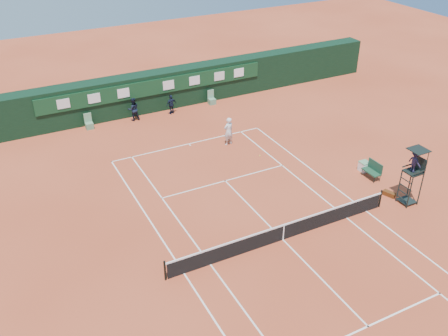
# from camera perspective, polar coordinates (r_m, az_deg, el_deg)

# --- Properties ---
(ground) EXTENTS (90.00, 90.00, 0.00)m
(ground) POSITION_cam_1_polar(r_m,az_deg,el_deg) (25.89, 6.74, -8.14)
(ground) COLOR #BD4C2C
(ground) RESTS_ON ground
(court_lines) EXTENTS (11.05, 23.85, 0.01)m
(court_lines) POSITION_cam_1_polar(r_m,az_deg,el_deg) (25.88, 6.74, -8.13)
(court_lines) COLOR silver
(court_lines) RESTS_ON ground
(tennis_net) EXTENTS (12.90, 0.10, 1.10)m
(tennis_net) POSITION_cam_1_polar(r_m,az_deg,el_deg) (25.58, 6.81, -7.24)
(tennis_net) COLOR black
(tennis_net) RESTS_ON ground
(back_wall) EXTENTS (40.00, 1.65, 3.00)m
(back_wall) POSITION_cam_1_polar(r_m,az_deg,el_deg) (39.92, -8.12, 8.73)
(back_wall) COLOR black
(back_wall) RESTS_ON ground
(linesman_chair_left) EXTENTS (0.55, 0.50, 1.15)m
(linesman_chair_left) POSITION_cam_1_polar(r_m,az_deg,el_deg) (37.98, -15.15, 4.82)
(linesman_chair_left) COLOR #57855E
(linesman_chair_left) RESTS_ON ground
(linesman_chair_right) EXTENTS (0.55, 0.50, 1.15)m
(linesman_chair_right) POSITION_cam_1_polar(r_m,az_deg,el_deg) (40.86, -1.41, 7.74)
(linesman_chair_right) COLOR #5A8A67
(linesman_chair_right) RESTS_ON ground
(umpire_chair) EXTENTS (0.96, 0.95, 3.42)m
(umpire_chair) POSITION_cam_1_polar(r_m,az_deg,el_deg) (29.00, 20.94, 0.29)
(umpire_chair) COLOR black
(umpire_chair) RESTS_ON ground
(player_bench) EXTENTS (0.55, 1.20, 1.10)m
(player_bench) POSITION_cam_1_polar(r_m,az_deg,el_deg) (31.73, 16.68, -0.14)
(player_bench) COLOR #193E29
(player_bench) RESTS_ON ground
(tennis_bag) EXTENTS (0.54, 0.78, 0.27)m
(tennis_bag) POSITION_cam_1_polar(r_m,az_deg,el_deg) (30.47, 18.35, -2.82)
(tennis_bag) COLOR black
(tennis_bag) RESTS_ON ground
(cooler) EXTENTS (0.57, 0.57, 0.65)m
(cooler) POSITION_cam_1_polar(r_m,az_deg,el_deg) (32.46, 15.72, 0.19)
(cooler) COLOR white
(cooler) RESTS_ON ground
(tennis_ball) EXTENTS (0.08, 0.08, 0.08)m
(tennis_ball) POSITION_cam_1_polar(r_m,az_deg,el_deg) (33.13, 4.12, 1.42)
(tennis_ball) COLOR #D4EA36
(tennis_ball) RESTS_ON ground
(player) EXTENTS (0.81, 0.61, 2.01)m
(player) POSITION_cam_1_polar(r_m,az_deg,el_deg) (34.09, 0.51, 4.21)
(player) COLOR silver
(player) RESTS_ON ground
(ball_kid_left) EXTENTS (0.92, 0.74, 1.78)m
(ball_kid_left) POSITION_cam_1_polar(r_m,az_deg,el_deg) (38.38, -10.32, 6.63)
(ball_kid_left) COLOR black
(ball_kid_left) RESTS_ON ground
(ball_kid_right) EXTENTS (0.97, 0.60, 1.54)m
(ball_kid_right) POSITION_cam_1_polar(r_m,az_deg,el_deg) (39.12, -6.04, 7.24)
(ball_kid_right) COLOR black
(ball_kid_right) RESTS_ON ground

